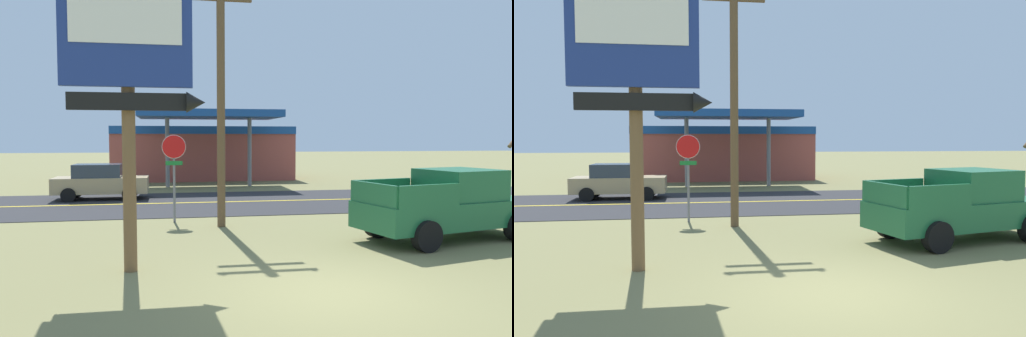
# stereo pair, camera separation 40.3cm
# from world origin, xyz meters

# --- Properties ---
(ground_plane) EXTENTS (180.00, 180.00, 0.00)m
(ground_plane) POSITION_xyz_m (0.00, 0.00, 0.00)
(ground_plane) COLOR olive
(road_asphalt) EXTENTS (140.00, 8.00, 0.02)m
(road_asphalt) POSITION_xyz_m (0.00, 13.00, 0.01)
(road_asphalt) COLOR #2B2B2D
(road_asphalt) RESTS_ON ground
(road_centre_line) EXTENTS (126.00, 0.20, 0.01)m
(road_centre_line) POSITION_xyz_m (0.00, 13.00, 0.02)
(road_centre_line) COLOR gold
(road_centre_line) RESTS_ON road_asphalt
(motel_sign) EXTENTS (2.93, 0.54, 6.73)m
(motel_sign) POSITION_xyz_m (-3.68, 2.07, 4.52)
(motel_sign) COLOR brown
(motel_sign) RESTS_ON ground
(stop_sign) EXTENTS (0.80, 0.08, 2.95)m
(stop_sign) POSITION_xyz_m (-2.75, 8.17, 2.03)
(stop_sign) COLOR slate
(stop_sign) RESTS_ON ground
(utility_pole) EXTENTS (2.18, 0.26, 8.47)m
(utility_pole) POSITION_xyz_m (-1.28, 7.11, 4.57)
(utility_pole) COLOR brown
(utility_pole) RESTS_ON ground
(gas_station) EXTENTS (12.00, 11.50, 4.40)m
(gas_station) POSITION_xyz_m (-0.63, 25.97, 1.94)
(gas_station) COLOR #A84C42
(gas_station) RESTS_ON ground
(pickup_green_parked_on_lawn) EXTENTS (5.52, 3.15, 1.96)m
(pickup_green_parked_on_lawn) POSITION_xyz_m (4.78, 4.07, 0.96)
(pickup_green_parked_on_lawn) COLOR #1E6038
(pickup_green_parked_on_lawn) RESTS_ON ground
(car_tan_near_lane) EXTENTS (4.20, 2.00, 1.64)m
(car_tan_near_lane) POSITION_xyz_m (-6.05, 15.00, 0.83)
(car_tan_near_lane) COLOR tan
(car_tan_near_lane) RESTS_ON ground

